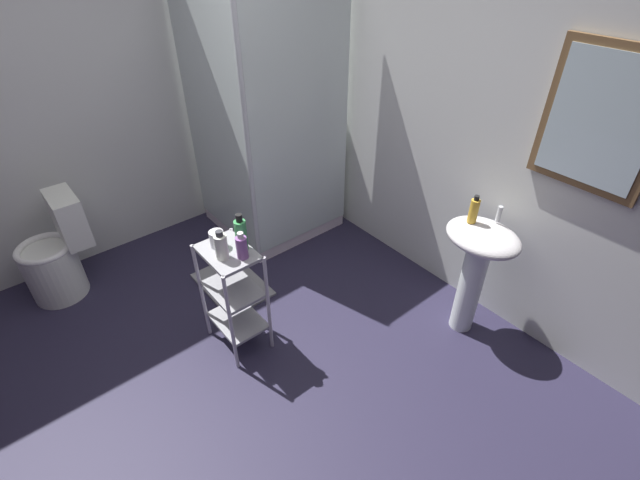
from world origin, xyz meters
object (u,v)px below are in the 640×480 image
(hand_soap_bottle, at_px, (474,210))
(lotion_bottle_white, at_px, (221,246))
(conditioner_bottle_purple, at_px, (242,247))
(storage_cart, at_px, (233,291))
(pedestal_sink, at_px, (477,259))
(rinse_cup, at_px, (217,239))
(toilet, at_px, (57,257))
(body_wash_bottle_green, at_px, (241,234))
(bath_mat, at_px, (232,284))
(shower_stall, at_px, (268,183))

(hand_soap_bottle, bearing_deg, lotion_bottle_white, -119.43)
(conditioner_bottle_purple, bearing_deg, storage_cart, -157.92)
(pedestal_sink, xyz_separation_m, rinse_cup, (-0.93, -1.25, 0.21))
(toilet, relative_size, body_wash_bottle_green, 3.27)
(body_wash_bottle_green, relative_size, bath_mat, 0.39)
(toilet, xyz_separation_m, lotion_bottle_white, (1.27, 0.68, 0.51))
(lotion_bottle_white, xyz_separation_m, bath_mat, (-0.54, 0.28, -0.81))
(body_wash_bottle_green, bearing_deg, rinse_cup, -139.04)
(toilet, height_order, rinse_cup, rinse_cup)
(shower_stall, relative_size, rinse_cup, 19.91)
(conditioner_bottle_purple, relative_size, rinse_cup, 1.66)
(toilet, height_order, bath_mat, toilet)
(pedestal_sink, height_order, hand_soap_bottle, hand_soap_bottle)
(lotion_bottle_white, bearing_deg, rinse_cup, 164.12)
(pedestal_sink, bearing_deg, hand_soap_bottle, -175.17)
(storage_cart, distance_m, bath_mat, 0.70)
(hand_soap_bottle, relative_size, bath_mat, 0.30)
(storage_cart, relative_size, bath_mat, 1.23)
(pedestal_sink, distance_m, rinse_cup, 1.57)
(conditioner_bottle_purple, bearing_deg, rinse_cup, -162.76)
(pedestal_sink, height_order, lotion_bottle_white, lotion_bottle_white)
(toilet, bearing_deg, bath_mat, 52.67)
(pedestal_sink, bearing_deg, storage_cart, -124.51)
(lotion_bottle_white, bearing_deg, hand_soap_bottle, 60.57)
(shower_stall, relative_size, body_wash_bottle_green, 8.60)
(shower_stall, distance_m, hand_soap_bottle, 1.79)
(toilet, xyz_separation_m, hand_soap_bottle, (1.99, 1.96, 0.57))
(bath_mat, bearing_deg, lotion_bottle_white, -27.44)
(pedestal_sink, relative_size, bath_mat, 1.35)
(toilet, bearing_deg, rinse_cup, 31.74)
(body_wash_bottle_green, bearing_deg, pedestal_sink, 54.71)
(body_wash_bottle_green, height_order, lotion_bottle_white, body_wash_bottle_green)
(toilet, xyz_separation_m, body_wash_bottle_green, (1.27, 0.81, 0.53))
(shower_stall, bearing_deg, toilet, -100.18)
(shower_stall, bearing_deg, rinse_cup, -46.39)
(pedestal_sink, bearing_deg, conditioner_bottle_purple, -122.01)
(storage_cart, xyz_separation_m, lotion_bottle_white, (0.04, -0.05, 0.38))
(lotion_bottle_white, height_order, conditioner_bottle_purple, lotion_bottle_white)
(shower_stall, bearing_deg, bath_mat, -56.24)
(lotion_bottle_white, bearing_deg, shower_stall, 136.18)
(bath_mat, bearing_deg, storage_cart, -24.84)
(toilet, relative_size, hand_soap_bottle, 4.28)
(hand_soap_bottle, distance_m, rinse_cup, 1.50)
(conditioner_bottle_purple, bearing_deg, bath_mat, 162.54)
(shower_stall, height_order, body_wash_bottle_green, shower_stall)
(bath_mat, bearing_deg, shower_stall, 123.76)
(storage_cart, bearing_deg, toilet, -149.42)
(conditioner_bottle_purple, distance_m, bath_mat, 1.02)
(storage_cart, height_order, conditioner_bottle_purple, conditioner_bottle_purple)
(body_wash_bottle_green, relative_size, conditioner_bottle_purple, 1.40)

